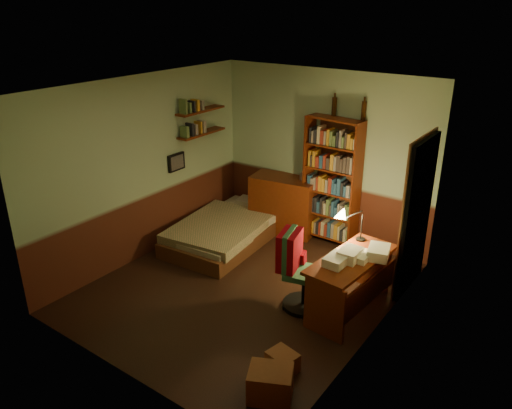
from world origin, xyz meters
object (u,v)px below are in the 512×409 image
Objects in this scene: desk_lamp at (362,219)px; cardboard_box_b at (283,362)px; dresser at (284,204)px; mini_stereo at (309,176)px; bookshelf at (331,182)px; cardboard_box_a at (270,384)px; bed at (228,222)px; office_chair at (305,266)px; desk at (350,284)px.

cardboard_box_b is at bearing -90.21° from desk_lamp.
mini_stereo is (0.36, 0.12, 0.52)m from dresser.
bookshelf is 3.54m from cardboard_box_a.
bed is 3.67× the size of desk_lamp.
dresser reaches higher than bed.
office_chair is at bearing -59.79° from dresser.
dresser is 0.64m from mini_stereo.
desk is (1.07, -1.49, -0.62)m from bookshelf.
office_chair is 1.26m from cardboard_box_b.
bed is 2.11m from office_chair.
desk is 1.78m from cardboard_box_a.
desk is 2.32× the size of desk_lamp.
cardboard_box_a is 1.42× the size of cardboard_box_b.
dresser reaches higher than cardboard_box_b.
mini_stereo is 2.23m from desk.
cardboard_box_a reaches higher than cardboard_box_b.
cardboard_box_a is (0.05, -1.76, -0.20)m from desk.
desk_lamp is 0.49× the size of office_chair.
cardboard_box_a is at bearing -87.82° from desk_lamp.
desk_lamp reaches higher than cardboard_box_a.
mini_stereo is at bearing 10.05° from dresser.
desk is 1.41m from cardboard_box_b.
cardboard_box_a is (1.12, -3.26, -0.82)m from bookshelf.
office_chair is at bearing -143.44° from desk.
mini_stereo is 0.17× the size of desk.
office_chair is at bearing 110.14° from cardboard_box_b.
dresser is 0.53× the size of bookshelf.
bookshelf is 3.17m from cardboard_box_b.
office_chair is at bearing 109.04° from cardboard_box_a.
office_chair is (1.03, -1.82, -0.40)m from mini_stereo.
bookshelf is (0.42, -0.04, -0.00)m from mini_stereo.
mini_stereo reaches higher than bed.
desk_lamp reaches higher than desk.
office_chair is 2.77× the size of cardboard_box_a.
cardboard_box_b is (1.01, -2.88, -0.87)m from bookshelf.
desk_lamp is (1.73, -0.92, 0.53)m from dresser.
dresser is 2.49× the size of cardboard_box_a.
cardboard_box_a is (1.90, -3.17, -0.30)m from dresser.
bed reaches higher than cardboard_box_b.
dresser is at bearing 122.65° from cardboard_box_b.
dresser reaches higher than desk.
bed is 2.43m from desk.
mini_stereo reaches higher than cardboard_box_a.
office_chair is at bearing -29.87° from bed.
dresser is 0.78× the size of desk.
bookshelf is 3.43× the size of desk_lamp.
cardboard_box_a is at bearing -49.17° from bed.
desk is (2.36, -0.61, 0.04)m from bed.
office_chair is (1.39, -1.69, 0.12)m from dresser.
mini_stereo is 3.73m from cardboard_box_a.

